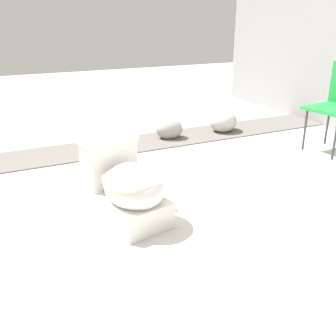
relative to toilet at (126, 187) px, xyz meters
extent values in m
plane|color=beige|center=(-0.14, 0.13, -0.22)|extent=(14.00, 14.00, 0.00)
cube|color=#605B56|center=(-1.45, 0.63, -0.21)|extent=(0.56, 8.00, 0.01)
cube|color=white|center=(0.00, 0.00, -0.14)|extent=(0.66, 0.46, 0.17)
ellipsoid|color=white|center=(0.09, 0.02, 0.04)|extent=(0.50, 0.44, 0.28)
cylinder|color=white|center=(0.09, 0.02, 0.10)|extent=(0.46, 0.46, 0.03)
cube|color=white|center=(-0.21, -0.04, 0.10)|extent=(0.25, 0.37, 0.30)
cube|color=white|center=(-0.21, -0.04, 0.27)|extent=(0.27, 0.40, 0.04)
cylinder|color=silver|center=(-0.23, 0.03, 0.29)|extent=(0.02, 0.02, 0.01)
cube|color=#1E8C38|center=(-0.42, 2.24, 0.20)|extent=(0.49, 0.49, 0.03)
cylinder|color=#38383D|center=(-0.23, 2.09, -0.02)|extent=(0.02, 0.02, 0.40)
cylinder|color=#38383D|center=(-0.57, 2.06, -0.02)|extent=(0.02, 0.02, 0.40)
cylinder|color=#38383D|center=(-0.61, 2.39, -0.02)|extent=(0.02, 0.02, 0.40)
ellipsoid|color=gray|center=(-1.47, 1.01, -0.11)|extent=(0.29, 0.34, 0.22)
ellipsoid|color=#B7B2AD|center=(-1.44, 1.68, -0.10)|extent=(0.35, 0.38, 0.25)
camera|label=1|loc=(2.19, -0.75, 1.04)|focal=42.00mm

